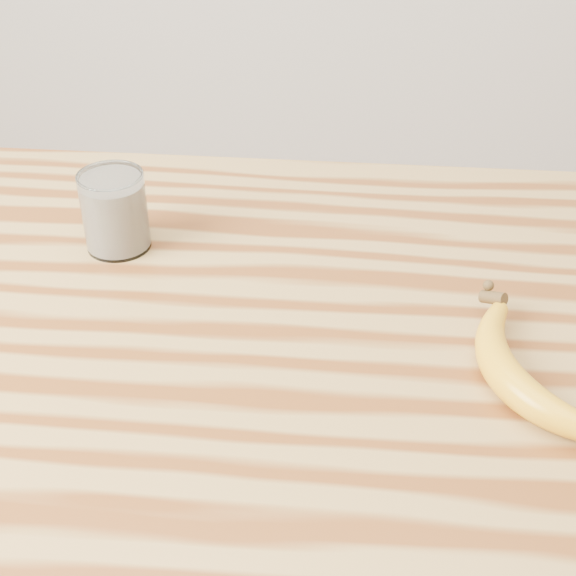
{
  "coord_description": "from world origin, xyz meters",
  "views": [
    {
      "loc": [
        0.16,
        -0.65,
        1.42
      ],
      "look_at": [
        0.09,
        0.04,
        0.93
      ],
      "focal_mm": 50.0,
      "sensor_mm": 36.0,
      "label": 1
    }
  ],
  "objects": [
    {
      "name": "table",
      "position": [
        0.0,
        0.0,
        0.77
      ],
      "size": [
        1.2,
        0.8,
        0.9
      ],
      "color": "#A27A41",
      "rests_on": "ground"
    },
    {
      "name": "smoothie_glass",
      "position": [
        -0.12,
        0.15,
        0.95
      ],
      "size": [
        0.08,
        0.08,
        0.1
      ],
      "color": "white",
      "rests_on": "table"
    },
    {
      "name": "banana",
      "position": [
        0.31,
        -0.08,
        0.92
      ],
      "size": [
        0.22,
        0.31,
        0.04
      ],
      "primitive_type": null,
      "rotation": [
        0.0,
        0.0,
        0.43
      ],
      "color": "orange",
      "rests_on": "table"
    }
  ]
}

